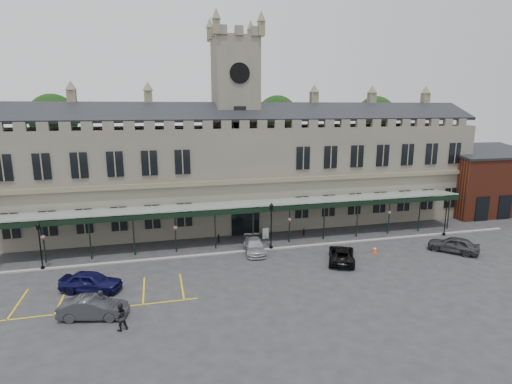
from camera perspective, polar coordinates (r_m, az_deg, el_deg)
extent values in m
plane|color=#28282B|center=(36.06, 2.38, -11.32)|extent=(140.00, 140.00, 0.00)
cube|color=#5F5B4F|center=(49.36, -2.85, 2.34)|extent=(60.00, 10.00, 12.00)
cube|color=#635D48|center=(44.34, -1.53, 1.51)|extent=(60.00, 0.35, 0.50)
cube|color=black|center=(46.22, -2.33, 11.41)|extent=(60.00, 4.77, 2.20)
cube|color=black|center=(51.12, -3.51, 11.45)|extent=(60.00, 4.77, 2.20)
cube|color=black|center=(45.39, -1.52, -3.82)|extent=(3.20, 0.18, 3.80)
cube|color=#5F5B4F|center=(48.77, -2.91, 8.14)|extent=(5.00, 5.00, 22.00)
cylinder|color=silver|center=(46.31, -2.35, 16.61)|extent=(2.20, 0.12, 2.20)
cylinder|color=black|center=(46.24, -2.34, 16.62)|extent=(2.30, 0.04, 2.30)
cube|color=black|center=(46.17, -2.30, 10.41)|extent=(1.40, 0.12, 2.80)
cube|color=#8C9E93|center=(43.04, -0.98, -1.67)|extent=(50.00, 4.00, 0.40)
cube|color=black|center=(41.21, -0.34, -2.64)|extent=(50.00, 0.18, 0.50)
cube|color=maroon|center=(63.25, 29.61, 1.07)|extent=(12.00, 8.00, 8.00)
cube|color=black|center=(62.68, 30.04, 5.11)|extent=(12.40, 8.36, 1.47)
cube|color=gray|center=(40.96, 0.17, -8.30)|extent=(60.00, 0.40, 0.12)
cylinder|color=#332314|center=(58.66, -26.33, 2.65)|extent=(0.70, 0.70, 12.00)
sphere|color=black|center=(58.09, -26.97, 9.47)|extent=(6.00, 6.00, 6.00)
cylinder|color=#332314|center=(59.94, 2.97, 4.05)|extent=(0.70, 0.70, 12.00)
sphere|color=black|center=(59.38, 3.05, 10.76)|extent=(6.00, 6.00, 6.00)
cylinder|color=#332314|center=(66.41, 16.32, 4.36)|extent=(0.70, 0.70, 12.00)
sphere|color=black|center=(65.90, 16.69, 10.40)|extent=(6.00, 6.00, 6.00)
cylinder|color=black|center=(41.11, -28.15, -9.58)|extent=(0.35, 0.35, 0.29)
cylinder|color=black|center=(40.53, -28.40, -7.22)|extent=(0.12, 0.12, 3.87)
cube|color=black|center=(39.95, -28.70, -4.39)|extent=(0.27, 0.27, 0.39)
cone|color=black|center=(39.86, -28.74, -3.93)|extent=(0.43, 0.43, 0.29)
cylinder|color=black|center=(41.34, 2.16, -7.97)|extent=(0.38, 0.38, 0.32)
cylinder|color=black|center=(40.71, 2.18, -5.37)|extent=(0.13, 0.13, 4.25)
cube|color=black|center=(40.09, 2.21, -2.25)|extent=(0.30, 0.30, 0.42)
cone|color=black|center=(40.00, 2.21, -1.74)|extent=(0.47, 0.47, 0.32)
cylinder|color=black|center=(50.43, 25.26, -5.46)|extent=(0.33, 0.33, 0.27)
cylinder|color=black|center=(49.98, 25.43, -3.60)|extent=(0.11, 0.11, 3.66)
cube|color=black|center=(49.53, 25.64, -1.41)|extent=(0.26, 0.26, 0.37)
cone|color=black|center=(49.46, 25.67, -1.04)|extent=(0.40, 0.40, 0.27)
cube|color=#ED4407|center=(42.04, 16.56, -8.33)|extent=(0.40, 0.40, 0.04)
cone|color=#ED4407|center=(41.93, 16.59, -7.89)|extent=(0.46, 0.46, 0.73)
cylinder|color=silver|center=(41.89, 16.60, -7.76)|extent=(0.30, 0.30, 0.10)
cylinder|color=black|center=(44.51, 1.38, -6.36)|extent=(0.06, 0.06, 0.50)
cube|color=silver|center=(44.40, 1.38, -5.93)|extent=(0.71, 0.11, 1.21)
cylinder|color=black|center=(43.41, -5.37, -6.61)|extent=(0.16, 0.16, 0.91)
cylinder|color=black|center=(45.77, 6.85, -5.72)|extent=(0.15, 0.15, 0.82)
imported|color=#0D0D3A|center=(34.76, -22.53, -11.74)|extent=(5.13, 3.37, 1.62)
imported|color=#313338|center=(30.73, -22.22, -15.06)|extent=(4.79, 2.50, 1.50)
imported|color=#A0A3A8|center=(40.29, -0.23, -7.72)|extent=(2.41, 4.84, 1.35)
imported|color=black|center=(38.88, 12.12, -8.72)|extent=(4.17, 5.48, 1.38)
imported|color=#313338|center=(44.93, 26.37, -6.73)|extent=(4.57, 4.77, 1.61)
imported|color=black|center=(30.61, -21.20, -14.64)|extent=(0.80, 0.64, 1.91)
imported|color=black|center=(28.54, -18.82, -16.54)|extent=(1.09, 0.97, 1.87)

